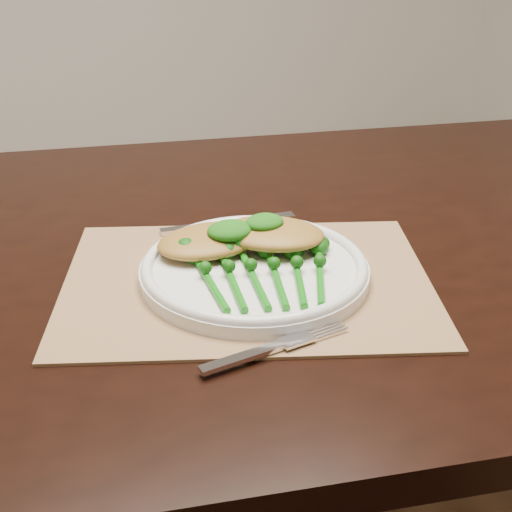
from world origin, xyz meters
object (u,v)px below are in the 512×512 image
object	(u,v)px
dining_table	(242,452)
placemat	(247,281)
chicken_fillet_left	(209,241)
dinner_plate	(254,268)
broccolini_bundle	(266,279)

from	to	relation	value
dining_table	placemat	xyz separation A→B (m)	(-0.03, -0.11, 0.37)
chicken_fillet_left	dinner_plate	bearing A→B (deg)	-61.86
dinner_plate	broccolini_bundle	bearing A→B (deg)	-93.98
dining_table	chicken_fillet_left	size ratio (longest dim) A/B	12.88
dinner_plate	placemat	bearing A→B (deg)	-166.27
dining_table	broccolini_bundle	xyz separation A→B (m)	(-0.02, -0.15, 0.40)
dinner_plate	chicken_fillet_left	world-z (taller)	chicken_fillet_left
dinner_plate	chicken_fillet_left	bearing A→B (deg)	122.24
placemat	dinner_plate	distance (m)	0.02
chicken_fillet_left	placemat	bearing A→B (deg)	-70.56
placemat	broccolini_bundle	distance (m)	0.05
placemat	dinner_plate	world-z (taller)	dinner_plate
broccolini_bundle	dining_table	bearing A→B (deg)	94.92
placemat	broccolini_bundle	xyz separation A→B (m)	(0.01, -0.04, 0.02)
dining_table	chicken_fillet_left	bearing A→B (deg)	-130.15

